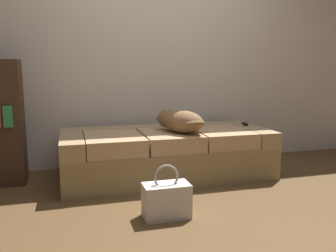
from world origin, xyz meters
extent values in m
plane|color=brown|center=(0.00, 0.00, 0.00)|extent=(10.00, 10.00, 0.00)
cube|color=silver|center=(0.00, 1.60, 1.40)|extent=(6.40, 0.10, 2.80)
cube|color=#92784E|center=(0.00, 1.01, 0.15)|extent=(1.94, 0.86, 0.30)
cube|color=tan|center=(-0.87, 1.01, 0.37)|extent=(0.20, 0.86, 0.15)
cube|color=tan|center=(0.87, 1.01, 0.37)|extent=(0.20, 0.86, 0.15)
cube|color=tan|center=(0.00, 1.34, 0.37)|extent=(1.54, 0.20, 0.15)
cube|color=tan|center=(-0.51, 0.91, 0.37)|extent=(0.50, 0.64, 0.15)
cube|color=tan|center=(0.00, 0.91, 0.37)|extent=(0.50, 0.64, 0.15)
cube|color=tan|center=(0.51, 0.91, 0.37)|extent=(0.50, 0.64, 0.15)
ellipsoid|color=brown|center=(0.11, 0.86, 0.55)|extent=(0.44, 0.52, 0.21)
sphere|color=brown|center=(0.01, 1.04, 0.55)|extent=(0.17, 0.17, 0.17)
ellipsoid|color=#4D3823|center=(-0.03, 1.11, 0.54)|extent=(0.10, 0.12, 0.06)
cone|color=#4D3823|center=(-0.03, 1.02, 0.62)|extent=(0.04, 0.04, 0.05)
cone|color=#4D3823|center=(0.05, 1.07, 0.62)|extent=(0.04, 0.04, 0.05)
ellipsoid|color=brown|center=(0.16, 0.65, 0.56)|extent=(0.18, 0.05, 0.05)
cube|color=black|center=(0.87, 1.11, 0.46)|extent=(0.09, 0.16, 0.02)
cube|color=silver|center=(-0.26, 0.09, 0.12)|extent=(0.32, 0.18, 0.24)
torus|color=#9D9690|center=(-0.26, 0.09, 0.29)|extent=(0.18, 0.02, 0.18)
cube|color=#328F4D|center=(-1.38, 1.05, 0.62)|extent=(0.08, 0.02, 0.18)
camera|label=1|loc=(-0.88, -2.14, 1.02)|focal=37.71mm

